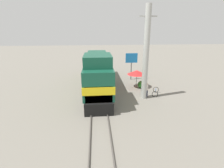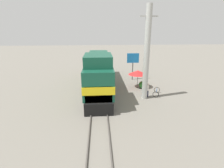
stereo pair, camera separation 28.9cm
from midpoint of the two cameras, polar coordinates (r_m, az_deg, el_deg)
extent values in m
plane|color=slate|center=(20.72, -3.85, -2.98)|extent=(120.00, 120.00, 0.00)
cube|color=#4C4742|center=(20.71, -5.84, -2.83)|extent=(0.08, 38.12, 0.15)
cube|color=#4C4742|center=(20.70, -1.86, -2.74)|extent=(0.08, 38.12, 0.15)
cube|color=black|center=(22.63, -3.91, 0.38)|extent=(2.58, 15.89, 1.15)
cube|color=#144C38|center=(22.13, -4.02, 5.12)|extent=(2.81, 15.26, 2.69)
cube|color=yellow|center=(22.19, -4.00, 4.45)|extent=(2.85, 15.42, 0.70)
cube|color=yellow|center=(16.03, -3.88, -2.14)|extent=(2.39, 2.23, 1.48)
cube|color=#144C38|center=(17.08, -4.09, 7.76)|extent=(2.64, 3.50, 1.07)
cylinder|color=#B2B2AD|center=(18.33, 11.72, 9.43)|extent=(0.60, 0.60, 9.57)
cube|color=#B2B2AD|center=(18.18, 12.49, 20.84)|extent=(1.80, 0.12, 0.12)
cylinder|color=#4C4C4C|center=(22.63, 8.70, 1.49)|extent=(0.05, 0.05, 2.11)
cone|color=red|center=(22.39, 8.81, 3.75)|extent=(2.38, 2.38, 0.54)
cube|color=#595959|center=(25.91, 7.03, 4.14)|extent=(0.12, 0.12, 2.53)
cube|color=#1972BF|center=(25.53, 7.20, 8.40)|extent=(1.72, 0.08, 1.37)
sphere|color=#388C38|center=(22.59, 10.28, -0.20)|extent=(0.93, 0.93, 0.93)
cube|color=#2D3347|center=(19.87, 11.73, -3.07)|extent=(0.30, 0.20, 0.77)
cylinder|color=silver|center=(19.64, 11.86, -1.18)|extent=(0.34, 0.34, 0.61)
sphere|color=tan|center=(19.51, 11.94, -0.02)|extent=(0.23, 0.23, 0.23)
torus|color=black|center=(21.44, 14.83, -1.87)|extent=(0.64, 0.30, 0.67)
torus|color=black|center=(19.93, 14.49, -3.36)|extent=(0.64, 0.30, 0.67)
cube|color=#194C99|center=(20.62, 14.71, -2.09)|extent=(0.56, 1.28, 0.04)
cylinder|color=#194C99|center=(20.91, 14.75, -2.04)|extent=(0.04, 0.04, 0.28)
camera|label=1|loc=(0.14, -89.46, 0.17)|focal=28.00mm
camera|label=2|loc=(0.14, 90.54, -0.17)|focal=28.00mm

